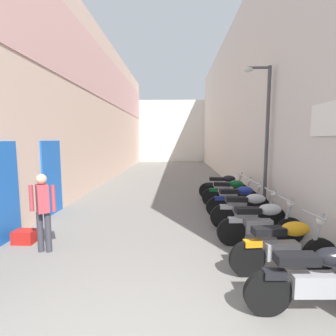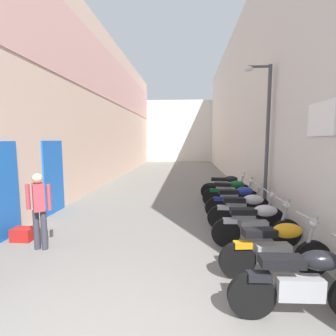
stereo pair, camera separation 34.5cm
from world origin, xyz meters
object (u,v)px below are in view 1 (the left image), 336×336
Objects in this scene: motorcycle_fourth at (248,210)px; plastic_crate at (25,237)px; motorcycle_nearest at (318,278)px; motorcycle_seventh at (224,186)px; pedestrian_mid_alley at (43,207)px; motorcycle_fifth at (239,200)px; motorcycle_third at (261,222)px; motorcycle_second at (285,246)px; motorcycle_sixth at (230,192)px; street_lamp at (264,129)px.

motorcycle_fourth reaches higher than plastic_crate.
motorcycle_nearest is 6.36m from motorcycle_seventh.
pedestrian_mid_alley is at bearing -133.56° from motorcycle_seventh.
motorcycle_fourth is 0.99m from motorcycle_fifth.
motorcycle_third is 1.00× the size of motorcycle_fifth.
motorcycle_nearest is 1.00× the size of motorcycle_fifth.
motorcycle_second and motorcycle_sixth have the same top height.
motorcycle_sixth is 1.00× the size of motorcycle_seventh.
motorcycle_third is 1.00× the size of motorcycle_sixth.
motorcycle_nearest is 5.51m from plastic_crate.
motorcycle_fourth is 0.43× the size of street_lamp.
motorcycle_seventh is 2.96m from street_lamp.
motorcycle_third and motorcycle_seventh have the same top height.
street_lamp is (0.69, 0.18, 2.02)m from motorcycle_fifth.
motorcycle_second is 1.18× the size of pedestrian_mid_alley.
pedestrian_mid_alley is at bearing -162.06° from motorcycle_fourth.
street_lamp is (0.69, -0.93, 2.02)m from motorcycle_sixth.
motorcycle_fourth is 2.43m from street_lamp.
motorcycle_fifth is 1.11m from motorcycle_sixth.
motorcycle_sixth is at bearing 90.00° from motorcycle_fifth.
motorcycle_nearest is 1.18× the size of pedestrian_mid_alley.
plastic_crate is (-5.08, -1.03, -0.36)m from motorcycle_fourth.
motorcycle_second is at bearing -90.00° from motorcycle_sixth.
motorcycle_seventh is 6.42m from pedestrian_mid_alley.
motorcycle_third is 4.21× the size of plastic_crate.
motorcycle_second is 1.00× the size of motorcycle_third.
motorcycle_seventh is at bearing 90.00° from motorcycle_third.
motorcycle_nearest is 0.99m from motorcycle_second.
motorcycle_fifth is 1.00× the size of motorcycle_seventh.
motorcycle_nearest is 4.81m from street_lamp.
motorcycle_nearest is 1.00× the size of motorcycle_third.
pedestrian_mid_alley reaches higher than motorcycle_fourth.
pedestrian_mid_alley is at bearing -31.58° from plastic_crate.
motorcycle_fourth is (0.00, 3.15, 0.00)m from motorcycle_nearest.
motorcycle_fourth is 1.00× the size of motorcycle_sixth.
motorcycle_nearest is 2.16m from motorcycle_third.
motorcycle_fifth is (-0.00, 0.99, 0.00)m from motorcycle_fourth.
plastic_crate is at bearing -140.12° from motorcycle_seventh.
pedestrian_mid_alley reaches higher than motorcycle_seventh.
motorcycle_sixth is (-0.00, 1.11, 0.00)m from motorcycle_fifth.
motorcycle_third is at bearing 90.00° from motorcycle_second.
motorcycle_sixth is 4.20× the size of plastic_crate.
motorcycle_nearest is at bearing -90.00° from motorcycle_seventh.
motorcycle_second and motorcycle_seventh have the same top height.
motorcycle_third and motorcycle_fourth have the same top height.
motorcycle_sixth is 5.97m from plastic_crate.
pedestrian_mid_alley reaches higher than motorcycle_second.
motorcycle_seventh is 1.18× the size of pedestrian_mid_alley.
motorcycle_nearest and motorcycle_second have the same top height.
motorcycle_second is 4.19× the size of plastic_crate.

